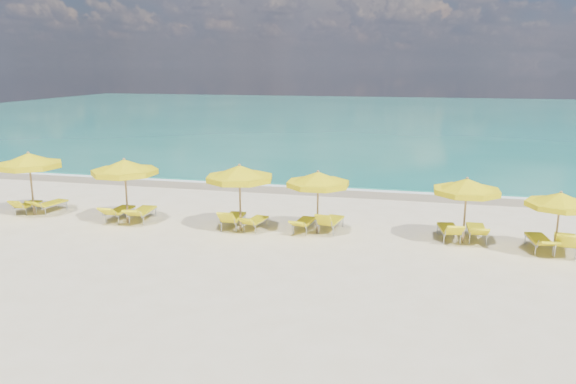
# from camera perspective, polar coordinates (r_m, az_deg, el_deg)

# --- Properties ---
(ground_plane) EXTENTS (120.00, 120.00, 0.00)m
(ground_plane) POSITION_cam_1_polar(r_m,az_deg,el_deg) (20.42, -0.99, -4.19)
(ground_plane) COLOR beige
(ocean) EXTENTS (120.00, 80.00, 0.30)m
(ocean) POSITION_cam_1_polar(r_m,az_deg,el_deg) (67.35, 9.37, 7.56)
(ocean) COLOR #136D5E
(ocean) RESTS_ON ground
(wet_sand_band) EXTENTS (120.00, 2.60, 0.01)m
(wet_sand_band) POSITION_cam_1_polar(r_m,az_deg,el_deg) (27.42, 2.88, 0.21)
(wet_sand_band) COLOR tan
(wet_sand_band) RESTS_ON ground
(foam_line) EXTENTS (120.00, 1.20, 0.03)m
(foam_line) POSITION_cam_1_polar(r_m,az_deg,el_deg) (28.19, 3.19, 0.56)
(foam_line) COLOR white
(foam_line) RESTS_ON ground
(whitecap_near) EXTENTS (14.00, 0.36, 0.05)m
(whitecap_near) POSITION_cam_1_polar(r_m,az_deg,el_deg) (38.00, -3.34, 3.75)
(whitecap_near) COLOR white
(whitecap_near) RESTS_ON ground
(whitecap_far) EXTENTS (18.00, 0.30, 0.05)m
(whitecap_far) POSITION_cam_1_polar(r_m,az_deg,el_deg) (43.43, 17.52, 4.31)
(whitecap_far) COLOR white
(whitecap_far) RESTS_ON ground
(umbrella_0) EXTENTS (3.12, 3.12, 2.61)m
(umbrella_0) POSITION_cam_1_polar(r_m,az_deg,el_deg) (24.67, -24.82, 2.88)
(umbrella_0) COLOR #A17D50
(umbrella_0) RESTS_ON ground
(umbrella_1) EXTENTS (3.23, 3.23, 2.55)m
(umbrella_1) POSITION_cam_1_polar(r_m,az_deg,el_deg) (22.10, -16.27, 2.39)
(umbrella_1) COLOR #A17D50
(umbrella_1) RESTS_ON ground
(umbrella_2) EXTENTS (2.89, 2.89, 2.51)m
(umbrella_2) POSITION_cam_1_polar(r_m,az_deg,el_deg) (20.27, -4.95, 1.86)
(umbrella_2) COLOR #A17D50
(umbrella_2) RESTS_ON ground
(umbrella_3) EXTENTS (3.04, 3.04, 2.33)m
(umbrella_3) POSITION_cam_1_polar(r_m,az_deg,el_deg) (19.95, 3.07, 1.26)
(umbrella_3) COLOR #A17D50
(umbrella_3) RESTS_ON ground
(umbrella_4) EXTENTS (3.00, 3.00, 2.31)m
(umbrella_4) POSITION_cam_1_polar(r_m,az_deg,el_deg) (19.75, 17.70, 0.51)
(umbrella_4) COLOR #A17D50
(umbrella_4) RESTS_ON ground
(umbrella_5) EXTENTS (2.19, 2.19, 2.13)m
(umbrella_5) POSITION_cam_1_polar(r_m,az_deg,el_deg) (19.52, 25.92, -0.79)
(umbrella_5) COLOR #A17D50
(umbrella_5) RESTS_ON ground
(lounger_0_left) EXTENTS (0.64, 1.62, 0.72)m
(lounger_0_left) POSITION_cam_1_polar(r_m,az_deg,el_deg) (25.58, -24.91, -1.45)
(lounger_0_left) COLOR #A5A8AD
(lounger_0_left) RESTS_ON ground
(lounger_0_right) EXTENTS (0.89, 1.83, 0.70)m
(lounger_0_right) POSITION_cam_1_polar(r_m,az_deg,el_deg) (25.29, -22.95, -1.40)
(lounger_0_right) COLOR #A5A8AD
(lounger_0_right) RESTS_ON ground
(lounger_1_left) EXTENTS (0.64, 1.87, 0.78)m
(lounger_1_left) POSITION_cam_1_polar(r_m,az_deg,el_deg) (23.04, -16.73, -2.19)
(lounger_1_left) COLOR #A5A8AD
(lounger_1_left) RESTS_ON ground
(lounger_1_right) EXTENTS (0.79, 1.99, 0.75)m
(lounger_1_right) POSITION_cam_1_polar(r_m,az_deg,el_deg) (22.66, -14.59, -2.29)
(lounger_1_right) COLOR #A5A8AD
(lounger_1_right) RESTS_ON ground
(lounger_2_left) EXTENTS (0.70, 1.85, 0.87)m
(lounger_2_left) POSITION_cam_1_polar(r_m,az_deg,el_deg) (21.15, -5.59, -3.01)
(lounger_2_left) COLOR #A5A8AD
(lounger_2_left) RESTS_ON ground
(lounger_2_right) EXTENTS (0.77, 1.69, 0.68)m
(lounger_2_right) POSITION_cam_1_polar(r_m,az_deg,el_deg) (20.88, -3.33, -3.27)
(lounger_2_right) COLOR #A5A8AD
(lounger_2_right) RESTS_ON ground
(lounger_3_left) EXTENTS (0.73, 1.76, 0.65)m
(lounger_3_left) POSITION_cam_1_polar(r_m,az_deg,el_deg) (20.65, 1.66, -3.43)
(lounger_3_left) COLOR #A5A8AD
(lounger_3_left) RESTS_ON ground
(lounger_3_right) EXTENTS (0.87, 1.82, 0.87)m
(lounger_3_right) POSITION_cam_1_polar(r_m,az_deg,el_deg) (20.71, 4.38, -3.33)
(lounger_3_right) COLOR #A5A8AD
(lounger_3_right) RESTS_ON ground
(lounger_4_left) EXTENTS (0.89, 1.90, 0.82)m
(lounger_4_left) POSITION_cam_1_polar(r_m,az_deg,el_deg) (20.41, 16.03, -4.06)
(lounger_4_left) COLOR #A5A8AD
(lounger_4_left) RESTS_ON ground
(lounger_4_right) EXTENTS (0.66, 1.88, 0.75)m
(lounger_4_right) POSITION_cam_1_polar(r_m,az_deg,el_deg) (20.66, 18.58, -4.03)
(lounger_4_right) COLOR #A5A8AD
(lounger_4_right) RESTS_ON ground
(lounger_5_left) EXTENTS (0.80, 1.92, 0.67)m
(lounger_5_left) POSITION_cam_1_polar(r_m,az_deg,el_deg) (20.27, 24.16, -4.85)
(lounger_5_left) COLOR #A5A8AD
(lounger_5_left) RESTS_ON ground
(lounger_5_right) EXTENTS (1.00, 2.02, 0.94)m
(lounger_5_right) POSITION_cam_1_polar(r_m,az_deg,el_deg) (20.34, 26.30, -4.91)
(lounger_5_right) COLOR #A5A8AD
(lounger_5_right) RESTS_ON ground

